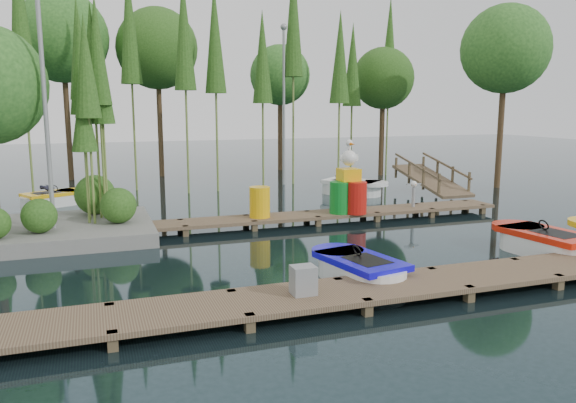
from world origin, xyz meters
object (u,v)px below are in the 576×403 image
object	(u,v)px
island	(16,123)
boat_red	(546,244)
drum_cluster	(350,191)
boat_yellow_far	(53,199)
yellow_barrel	(260,202)
boat_blue	(359,270)
utility_cabinet	(303,280)

from	to	relation	value
island	boat_red	size ratio (longest dim) A/B	2.25
boat_red	drum_cluster	world-z (taller)	drum_cluster
boat_red	boat_yellow_far	world-z (taller)	boat_yellow_far
boat_yellow_far	yellow_barrel	size ratio (longest dim) A/B	2.86
island	boat_blue	distance (m)	10.10
island	boat_yellow_far	world-z (taller)	island
boat_blue	boat_red	size ratio (longest dim) A/B	0.91
boat_blue	yellow_barrel	world-z (taller)	yellow_barrel
island	utility_cabinet	world-z (taller)	island
island	drum_cluster	size ratio (longest dim) A/B	2.93
boat_blue	boat_red	bearing A→B (deg)	-7.03
utility_cabinet	yellow_barrel	xyz separation A→B (m)	(1.27, 7.00, 0.21)
boat_red	yellow_barrel	bearing A→B (deg)	128.89
island	boat_yellow_far	bearing A→B (deg)	85.27
boat_yellow_far	drum_cluster	bearing A→B (deg)	-41.85
utility_cabinet	yellow_barrel	bearing A→B (deg)	79.75
boat_yellow_far	utility_cabinet	world-z (taller)	boat_yellow_far
boat_red	drum_cluster	xyz separation A→B (m)	(-2.82, 5.28, 0.70)
boat_yellow_far	drum_cluster	distance (m)	11.02
boat_red	drum_cluster	bearing A→B (deg)	110.38
drum_cluster	yellow_barrel	bearing A→B (deg)	176.85
utility_cabinet	yellow_barrel	world-z (taller)	yellow_barrel
boat_red	drum_cluster	size ratio (longest dim) A/B	1.30
island	yellow_barrel	bearing A→B (deg)	-6.84
boat_yellow_far	utility_cabinet	bearing A→B (deg)	-77.06
boat_blue	boat_yellow_far	size ratio (longest dim) A/B	1.01
yellow_barrel	utility_cabinet	bearing A→B (deg)	-100.25
yellow_barrel	drum_cluster	xyz separation A→B (m)	(2.94, -0.16, 0.21)
boat_yellow_far	drum_cluster	xyz separation A→B (m)	(9.10, -6.18, 0.72)
boat_yellow_far	boat_blue	bearing A→B (deg)	-68.63
boat_blue	drum_cluster	bearing A→B (deg)	54.75
boat_blue	drum_cluster	world-z (taller)	drum_cluster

